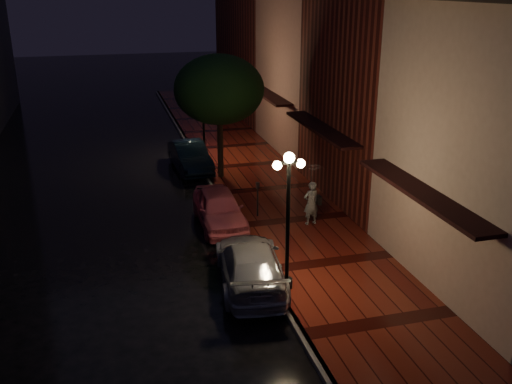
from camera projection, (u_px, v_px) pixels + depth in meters
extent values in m
plane|color=black|center=(238.00, 229.00, 21.98)|extent=(120.00, 120.00, 0.00)
cube|color=#48110C|center=(293.00, 221.00, 22.51)|extent=(4.50, 60.00, 0.15)
cube|color=#595451|center=(238.00, 227.00, 21.96)|extent=(0.25, 60.00, 0.15)
cube|color=#511914|center=(389.00, 71.00, 23.61)|extent=(5.00, 8.00, 11.00)
cube|color=#8C5951|center=(319.00, 69.00, 31.20)|extent=(5.00, 8.00, 9.00)
cube|color=#511914|center=(268.00, 42.00, 40.09)|extent=(5.00, 12.00, 10.00)
cylinder|color=black|center=(288.00, 228.00, 16.79)|extent=(0.12, 0.12, 4.00)
cylinder|color=black|center=(287.00, 283.00, 17.43)|extent=(0.36, 0.36, 0.30)
cube|color=black|center=(289.00, 163.00, 16.10)|extent=(0.70, 0.08, 0.08)
sphere|color=#E6C78A|center=(289.00, 158.00, 16.05)|extent=(0.32, 0.32, 0.32)
sphere|color=#E6C78A|center=(277.00, 165.00, 16.04)|extent=(0.26, 0.26, 0.26)
sphere|color=#E6C78A|center=(301.00, 164.00, 16.21)|extent=(0.26, 0.26, 0.26)
cylinder|color=black|center=(204.00, 122.00, 29.48)|extent=(0.12, 0.12, 4.00)
cylinder|color=black|center=(205.00, 157.00, 30.12)|extent=(0.36, 0.36, 0.30)
cube|color=black|center=(202.00, 83.00, 28.79)|extent=(0.70, 0.08, 0.08)
sphere|color=#E6C78A|center=(202.00, 80.00, 28.74)|extent=(0.32, 0.32, 0.32)
sphere|color=#E6C78A|center=(195.00, 85.00, 28.72)|extent=(0.26, 0.26, 0.26)
sphere|color=#E6C78A|center=(209.00, 84.00, 28.89)|extent=(0.26, 0.26, 0.26)
cylinder|color=black|center=(220.00, 144.00, 26.96)|extent=(0.28, 0.28, 3.20)
ellipsoid|color=black|center=(219.00, 89.00, 26.06)|extent=(4.16, 4.16, 3.20)
sphere|color=black|center=(231.00, 99.00, 26.98)|extent=(1.80, 1.80, 1.80)
sphere|color=black|center=(209.00, 104.00, 25.45)|extent=(1.80, 1.80, 1.80)
imported|color=#DB5A67|center=(219.00, 209.00, 22.06)|extent=(1.70, 4.18, 1.42)
imported|color=black|center=(190.00, 157.00, 28.67)|extent=(1.81, 4.44, 1.43)
imported|color=#95949B|center=(250.00, 264.00, 17.73)|extent=(2.56, 5.01, 1.39)
imported|color=silver|center=(311.00, 203.00, 21.80)|extent=(0.69, 0.52, 1.73)
imported|color=silver|center=(312.00, 176.00, 21.42)|extent=(1.00, 1.02, 0.92)
cylinder|color=black|center=(311.00, 193.00, 21.66)|extent=(0.02, 0.02, 1.38)
cube|color=black|center=(319.00, 200.00, 21.78)|extent=(0.14, 0.32, 0.35)
cylinder|color=black|center=(258.00, 202.00, 22.64)|extent=(0.07, 0.07, 1.20)
cube|color=black|center=(258.00, 185.00, 22.40)|extent=(0.14, 0.10, 0.24)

